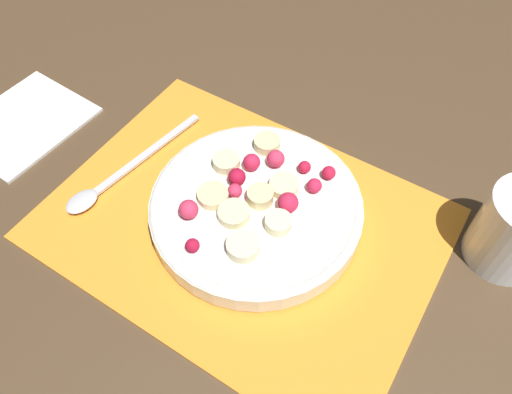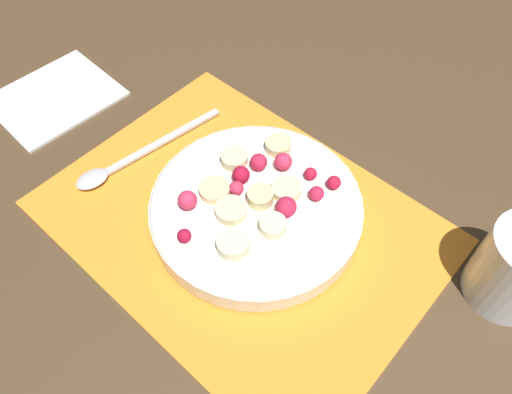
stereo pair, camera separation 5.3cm
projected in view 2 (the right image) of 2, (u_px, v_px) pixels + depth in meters
ground_plane at (241, 222)px, 0.56m from camera, size 3.00×3.00×0.00m
placemat at (241, 221)px, 0.55m from camera, size 0.42×0.31×0.01m
fruit_bowl at (256, 206)px, 0.54m from camera, size 0.23×0.23×0.05m
spoon at (123, 162)px, 0.60m from camera, size 0.05×0.20×0.01m
napkin at (55, 96)px, 0.67m from camera, size 0.14×0.16×0.01m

